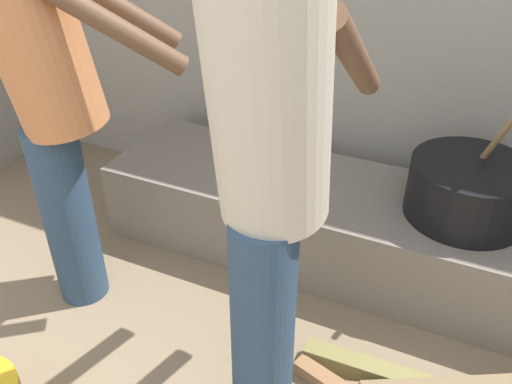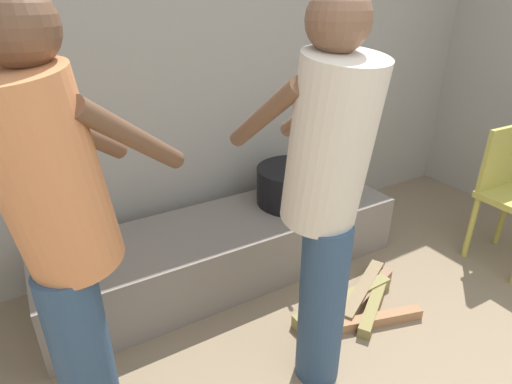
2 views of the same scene
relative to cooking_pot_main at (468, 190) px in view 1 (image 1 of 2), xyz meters
name	(u,v)px [view 1 (image 1 of 2)]	position (x,y,z in m)	size (l,w,h in m)	color
block_enclosure_rear	(424,3)	(-0.36, 0.50, 0.57)	(4.85, 0.20, 2.13)	#9E998E
hearth_ledge	(341,224)	(-0.49, -0.02, -0.31)	(2.17, 0.60, 0.37)	slate
cooking_pot_main	(468,190)	(0.00, 0.00, 0.00)	(0.47, 0.47, 0.69)	black
cook_in_cream_shirt	(269,168)	(-0.49, -0.87, 0.45)	(0.34, 0.68, 1.64)	navy
cook_in_orange_shirt	(48,87)	(-1.40, -0.68, 0.45)	(0.73, 0.66, 1.64)	navy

